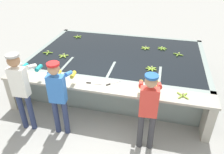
# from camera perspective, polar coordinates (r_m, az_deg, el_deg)

# --- Properties ---
(ground_plane) EXTENTS (80.00, 80.00, 0.00)m
(ground_plane) POSITION_cam_1_polar(r_m,az_deg,el_deg) (4.88, -3.00, -12.51)
(ground_plane) COLOR #999993
(ground_plane) RESTS_ON ground
(wash_tank) EXTENTS (4.50, 2.94, 0.89)m
(wash_tank) POSITION_cam_1_polar(r_m,az_deg,el_deg) (6.14, 1.88, 2.49)
(wash_tank) COLOR gray
(wash_tank) RESTS_ON ground
(work_ledge) EXTENTS (4.50, 0.45, 0.89)m
(work_ledge) POSITION_cam_1_polar(r_m,az_deg,el_deg) (4.65, -2.43, -4.98)
(work_ledge) COLOR #A8A393
(work_ledge) RESTS_ON ground
(worker_0) EXTENTS (0.43, 0.73, 1.72)m
(worker_0) POSITION_cam_1_polar(r_m,az_deg,el_deg) (4.56, -22.71, -2.02)
(worker_0) COLOR navy
(worker_0) RESTS_ON ground
(worker_1) EXTENTS (0.44, 0.73, 1.62)m
(worker_1) POSITION_cam_1_polar(r_m,az_deg,el_deg) (4.27, -13.91, -3.91)
(worker_1) COLOR navy
(worker_1) RESTS_ON ground
(worker_2) EXTENTS (0.44, 0.73, 1.61)m
(worker_2) POSITION_cam_1_polar(r_m,az_deg,el_deg) (3.88, 9.49, -7.39)
(worker_2) COLOR #38383D
(worker_2) RESTS_ON ground
(banana_bunch_floating_0) EXTENTS (0.27, 0.28, 0.08)m
(banana_bunch_floating_0) POSITION_cam_1_polar(r_m,az_deg,el_deg) (5.88, -12.57, 5.43)
(banana_bunch_floating_0) COLOR #9EC642
(banana_bunch_floating_0) RESTS_ON wash_tank
(banana_bunch_floating_1) EXTENTS (0.28, 0.28, 0.08)m
(banana_bunch_floating_1) POSITION_cam_1_polar(r_m,az_deg,el_deg) (6.08, 16.91, 5.69)
(banana_bunch_floating_1) COLOR #75A333
(banana_bunch_floating_1) RESTS_ON wash_tank
(banana_bunch_floating_2) EXTENTS (0.28, 0.27, 0.08)m
(banana_bunch_floating_2) POSITION_cam_1_polar(r_m,az_deg,el_deg) (7.13, -8.95, 10.36)
(banana_bunch_floating_2) COLOR #7FAD33
(banana_bunch_floating_2) RESTS_ON wash_tank
(banana_bunch_floating_3) EXTENTS (0.28, 0.28, 0.08)m
(banana_bunch_floating_3) POSITION_cam_1_polar(r_m,az_deg,el_deg) (6.17, -16.44, 6.13)
(banana_bunch_floating_3) COLOR #7FAD33
(banana_bunch_floating_3) RESTS_ON wash_tank
(banana_bunch_floating_4) EXTENTS (0.27, 0.28, 0.08)m
(banana_bunch_floating_4) POSITION_cam_1_polar(r_m,az_deg,el_deg) (6.34, 12.97, 7.29)
(banana_bunch_floating_4) COLOR #75A333
(banana_bunch_floating_4) RESTS_ON wash_tank
(banana_bunch_floating_5) EXTENTS (0.26, 0.28, 0.08)m
(banana_bunch_floating_5) POSITION_cam_1_polar(r_m,az_deg,el_deg) (6.28, 8.74, 7.50)
(banana_bunch_floating_5) COLOR #9EC642
(banana_bunch_floating_5) RESTS_ON wash_tank
(banana_bunch_floating_6) EXTENTS (0.28, 0.28, 0.08)m
(banana_bunch_floating_6) POSITION_cam_1_polar(r_m,az_deg,el_deg) (5.19, 10.21, 2.17)
(banana_bunch_floating_6) COLOR #8CB738
(banana_bunch_floating_6) RESTS_ON wash_tank
(banana_bunch_ledge_0) EXTENTS (0.24, 0.24, 0.08)m
(banana_bunch_ledge_0) POSITION_cam_1_polar(r_m,az_deg,el_deg) (4.40, 17.99, -4.61)
(banana_bunch_ledge_0) COLOR #9EC642
(banana_bunch_ledge_0) RESTS_ON work_ledge
(knife_0) EXTENTS (0.35, 0.05, 0.02)m
(knife_0) POSITION_cam_1_polar(r_m,az_deg,el_deg) (4.59, -5.26, -1.59)
(knife_0) COLOR silver
(knife_0) RESTS_ON work_ledge
(knife_1) EXTENTS (0.27, 0.26, 0.02)m
(knife_1) POSITION_cam_1_polar(r_m,az_deg,el_deg) (4.56, -0.22, -1.73)
(knife_1) COLOR silver
(knife_1) RESTS_ON work_ledge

